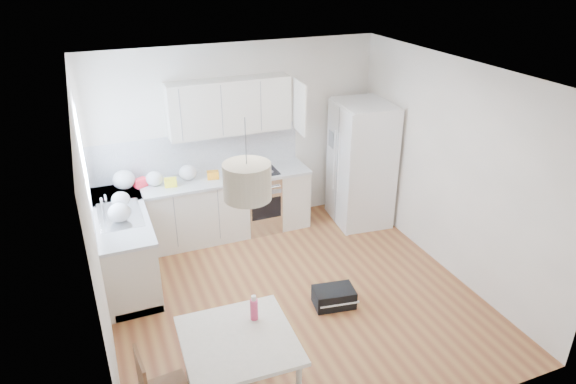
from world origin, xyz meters
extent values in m
plane|color=brown|center=(0.00, 0.00, 0.00)|extent=(4.20, 4.20, 0.00)
plane|color=white|center=(0.00, 0.00, 2.70)|extent=(4.20, 4.20, 0.00)
plane|color=beige|center=(0.00, 2.10, 1.35)|extent=(4.20, 0.00, 4.20)
plane|color=beige|center=(-2.10, 0.00, 1.35)|extent=(0.00, 4.20, 4.20)
plane|color=beige|center=(2.10, 0.00, 1.35)|extent=(0.00, 4.20, 4.20)
cube|color=#BFE0F9|center=(-2.09, 1.15, 1.75)|extent=(0.02, 1.00, 1.00)
cube|color=silver|center=(-0.60, 1.80, 0.44)|extent=(3.00, 0.60, 0.88)
cube|color=silver|center=(-1.80, 1.20, 0.44)|extent=(0.60, 1.80, 0.88)
cube|color=#B2B5B7|center=(-0.60, 1.80, 0.90)|extent=(3.02, 0.64, 0.04)
cube|color=#B2B5B7|center=(-1.80, 1.20, 0.90)|extent=(0.64, 1.82, 0.04)
cube|color=white|center=(-0.60, 2.09, 1.21)|extent=(3.00, 0.01, 0.58)
cube|color=white|center=(-2.09, 1.20, 1.21)|extent=(0.01, 1.80, 0.58)
cube|color=silver|center=(-0.15, 1.94, 1.88)|extent=(1.70, 0.32, 0.75)
cube|color=beige|center=(-1.07, -1.30, 0.75)|extent=(1.00, 1.00, 0.04)
cylinder|color=silver|center=(-1.47, -0.88, 0.36)|extent=(0.05, 0.05, 0.73)
cylinder|color=silver|center=(-0.65, -0.91, 0.36)|extent=(0.05, 0.05, 0.73)
cylinder|color=#DD3D69|center=(-0.86, -1.10, 0.89)|extent=(0.08, 0.08, 0.25)
cube|color=black|center=(0.38, -0.32, 0.11)|extent=(0.51, 0.38, 0.22)
cylinder|color=beige|center=(-0.90, -1.18, 2.18)|extent=(0.44, 0.44, 0.30)
ellipsoid|color=silver|center=(-1.66, 1.89, 1.05)|extent=(0.30, 0.25, 0.27)
ellipsoid|color=silver|center=(-1.27, 1.85, 1.02)|extent=(0.23, 0.20, 0.21)
ellipsoid|color=silver|center=(-0.81, 1.87, 1.03)|extent=(0.24, 0.21, 0.22)
ellipsoid|color=silver|center=(-1.76, 1.36, 1.02)|extent=(0.22, 0.19, 0.20)
ellipsoid|color=silver|center=(-1.81, 0.98, 1.04)|extent=(0.26, 0.22, 0.23)
cube|color=orange|center=(-0.48, 1.78, 0.98)|extent=(0.18, 0.13, 0.11)
cube|color=yellow|center=(-1.08, 1.74, 0.98)|extent=(0.18, 0.12, 0.11)
cube|color=red|center=(-1.45, 1.89, 0.98)|extent=(0.20, 0.17, 0.12)
camera|label=1|loc=(-1.98, -4.68, 3.82)|focal=32.00mm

